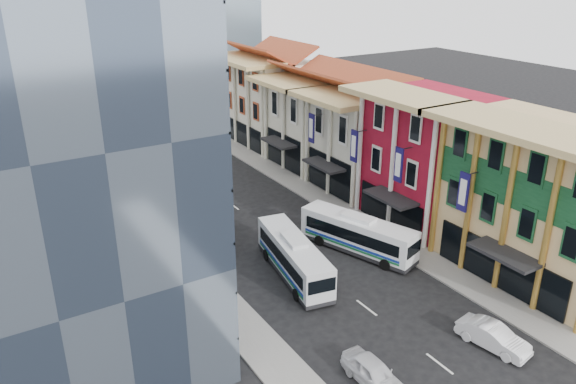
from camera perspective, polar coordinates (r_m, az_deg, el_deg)
ground at (r=36.34m, az=16.32°, el=-17.25°), size 200.00×200.00×0.00m
sidewalk_right at (r=55.03m, az=5.69°, el=-1.96°), size 3.00×90.00×0.15m
sidewalk_left at (r=47.65m, az=-10.98°, el=-6.36°), size 3.00×90.00×0.15m
shophouse_tan at (r=45.90m, az=24.53°, el=-1.02°), size 8.00×14.00×12.00m
shophouse_red at (r=52.86m, az=13.99°, el=3.33°), size 8.00×10.00×12.00m
shophouse_cream_near at (r=59.80m, az=7.50°, el=5.01°), size 8.00×9.00×10.00m
shophouse_cream_mid at (r=66.72m, az=2.65°, el=7.01°), size 8.00×9.00×10.00m
shophouse_cream_far at (r=75.24m, az=-1.89°, el=9.18°), size 8.00×12.00×11.00m
office_tower at (r=37.79m, az=-23.16°, el=8.92°), size 12.00×26.00×30.00m
office_block_far at (r=61.97m, az=-24.83°, el=5.66°), size 10.00×18.00×14.00m
bus_left_near at (r=43.41m, az=0.60°, el=-6.56°), size 4.14×10.52×3.29m
bus_left_far at (r=51.82m, az=-8.54°, el=-1.39°), size 5.77×12.75×3.98m
bus_right at (r=47.19m, az=7.12°, el=-4.22°), size 5.59×10.59×3.32m
sedan_left at (r=34.19m, az=8.71°, el=-17.72°), size 1.89×4.53×1.53m
sedan_right at (r=38.71m, az=20.12°, el=-13.63°), size 2.42×4.84×1.53m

